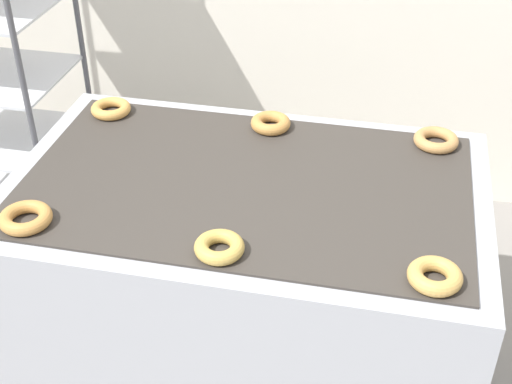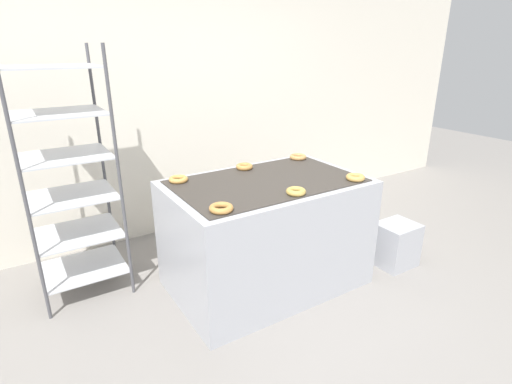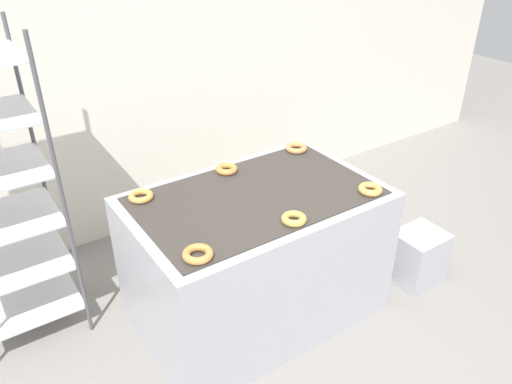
{
  "view_description": "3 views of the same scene",
  "coord_description": "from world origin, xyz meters",
  "px_view_note": "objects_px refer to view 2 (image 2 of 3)",
  "views": [
    {
      "loc": [
        0.41,
        -1.04,
        2.1
      ],
      "look_at": [
        0.0,
        0.87,
        0.74
      ],
      "focal_mm": 50.0,
      "sensor_mm": 36.0,
      "label": 1
    },
    {
      "loc": [
        -1.58,
        -1.62,
        1.84
      ],
      "look_at": [
        0.0,
        0.87,
        0.74
      ],
      "focal_mm": 28.0,
      "sensor_mm": 36.0,
      "label": 2
    },
    {
      "loc": [
        -1.39,
        -1.34,
        2.33
      ],
      "look_at": [
        0.0,
        0.72,
        0.9
      ],
      "focal_mm": 35.0,
      "sensor_mm": 36.0,
      "label": 3
    }
  ],
  "objects_px": {
    "fryer_machine": "(266,234)",
    "donut_far_center": "(244,167)",
    "donut_near_right": "(355,177)",
    "baking_rack_cart": "(68,177)",
    "glaze_bin": "(396,244)",
    "donut_far_right": "(298,157)",
    "donut_near_left": "(221,208)",
    "donut_near_center": "(296,191)",
    "donut_far_left": "(178,179)"
  },
  "relations": [
    {
      "from": "donut_near_left",
      "to": "donut_far_left",
      "type": "xyz_separation_m",
      "value": [
        -0.01,
        0.66,
        -0.0
      ]
    },
    {
      "from": "donut_near_left",
      "to": "donut_near_center",
      "type": "xyz_separation_m",
      "value": [
        0.57,
        -0.01,
        0.0
      ]
    },
    {
      "from": "fryer_machine",
      "to": "baking_rack_cart",
      "type": "xyz_separation_m",
      "value": [
        -1.26,
        0.7,
        0.5
      ]
    },
    {
      "from": "baking_rack_cart",
      "to": "donut_near_center",
      "type": "bearing_deg",
      "value": -39.59
    },
    {
      "from": "donut_far_left",
      "to": "baking_rack_cart",
      "type": "bearing_deg",
      "value": 151.78
    },
    {
      "from": "donut_near_right",
      "to": "donut_far_center",
      "type": "relative_size",
      "value": 1.02
    },
    {
      "from": "glaze_bin",
      "to": "donut_far_right",
      "type": "distance_m",
      "value": 1.15
    },
    {
      "from": "donut_near_right",
      "to": "donut_far_left",
      "type": "bearing_deg",
      "value": 149.28
    },
    {
      "from": "baking_rack_cart",
      "to": "donut_far_left",
      "type": "height_order",
      "value": "baking_rack_cart"
    },
    {
      "from": "donut_near_center",
      "to": "donut_near_right",
      "type": "relative_size",
      "value": 0.97
    },
    {
      "from": "donut_far_left",
      "to": "glaze_bin",
      "type": "bearing_deg",
      "value": -22.5
    },
    {
      "from": "baking_rack_cart",
      "to": "glaze_bin",
      "type": "distance_m",
      "value": 2.72
    },
    {
      "from": "baking_rack_cart",
      "to": "glaze_bin",
      "type": "height_order",
      "value": "baking_rack_cart"
    },
    {
      "from": "fryer_machine",
      "to": "donut_near_left",
      "type": "relative_size",
      "value": 9.86
    },
    {
      "from": "donut_far_right",
      "to": "fryer_machine",
      "type": "bearing_deg",
      "value": -148.45
    },
    {
      "from": "donut_near_right",
      "to": "donut_near_center",
      "type": "bearing_deg",
      "value": -179.9
    },
    {
      "from": "donut_near_center",
      "to": "donut_far_center",
      "type": "height_order",
      "value": "same"
    },
    {
      "from": "glaze_bin",
      "to": "donut_far_left",
      "type": "distance_m",
      "value": 1.96
    },
    {
      "from": "baking_rack_cart",
      "to": "donut_far_center",
      "type": "bearing_deg",
      "value": -15.75
    },
    {
      "from": "donut_near_center",
      "to": "donut_far_left",
      "type": "xyz_separation_m",
      "value": [
        -0.57,
        0.68,
        -0.0
      ]
    },
    {
      "from": "donut_near_center",
      "to": "donut_far_right",
      "type": "relative_size",
      "value": 0.92
    },
    {
      "from": "fryer_machine",
      "to": "donut_near_right",
      "type": "bearing_deg",
      "value": -31.31
    },
    {
      "from": "donut_near_left",
      "to": "donut_far_left",
      "type": "bearing_deg",
      "value": 90.77
    },
    {
      "from": "donut_near_center",
      "to": "donut_far_right",
      "type": "distance_m",
      "value": 0.89
    },
    {
      "from": "donut_near_right",
      "to": "donut_far_center",
      "type": "height_order",
      "value": "donut_near_right"
    },
    {
      "from": "glaze_bin",
      "to": "donut_near_center",
      "type": "bearing_deg",
      "value": 178.8
    },
    {
      "from": "donut_near_left",
      "to": "donut_far_right",
      "type": "relative_size",
      "value": 1.01
    },
    {
      "from": "fryer_machine",
      "to": "donut_far_left",
      "type": "bearing_deg",
      "value": 149.87
    },
    {
      "from": "fryer_machine",
      "to": "donut_far_left",
      "type": "xyz_separation_m",
      "value": [
        -0.57,
        0.33,
        0.46
      ]
    },
    {
      "from": "baking_rack_cart",
      "to": "donut_near_left",
      "type": "distance_m",
      "value": 1.25
    },
    {
      "from": "fryer_machine",
      "to": "donut_far_center",
      "type": "distance_m",
      "value": 0.58
    },
    {
      "from": "donut_far_center",
      "to": "baking_rack_cart",
      "type": "bearing_deg",
      "value": 164.25
    },
    {
      "from": "fryer_machine",
      "to": "glaze_bin",
      "type": "relative_size",
      "value": 3.8
    },
    {
      "from": "donut_near_right",
      "to": "baking_rack_cart",
      "type": "bearing_deg",
      "value": 150.21
    },
    {
      "from": "fryer_machine",
      "to": "donut_near_center",
      "type": "bearing_deg",
      "value": -88.91
    },
    {
      "from": "fryer_machine",
      "to": "baking_rack_cart",
      "type": "relative_size",
      "value": 0.8
    },
    {
      "from": "donut_far_left",
      "to": "donut_near_center",
      "type": "bearing_deg",
      "value": -49.65
    },
    {
      "from": "baking_rack_cart",
      "to": "donut_near_right",
      "type": "relative_size",
      "value": 13.15
    },
    {
      "from": "donut_near_center",
      "to": "donut_near_right",
      "type": "distance_m",
      "value": 0.56
    },
    {
      "from": "donut_near_center",
      "to": "donut_far_center",
      "type": "relative_size",
      "value": 0.99
    },
    {
      "from": "donut_far_left",
      "to": "donut_far_center",
      "type": "bearing_deg",
      "value": 1.35
    },
    {
      "from": "fryer_machine",
      "to": "glaze_bin",
      "type": "bearing_deg",
      "value": -18.26
    },
    {
      "from": "donut_far_left",
      "to": "donut_far_right",
      "type": "distance_m",
      "value": 1.13
    },
    {
      "from": "glaze_bin",
      "to": "donut_far_left",
      "type": "height_order",
      "value": "donut_far_left"
    },
    {
      "from": "fryer_machine",
      "to": "donut_far_center",
      "type": "xyz_separation_m",
      "value": [
        0.01,
        0.34,
        0.46
      ]
    },
    {
      "from": "baking_rack_cart",
      "to": "donut_far_left",
      "type": "relative_size",
      "value": 13.04
    },
    {
      "from": "donut_far_right",
      "to": "donut_near_left",
      "type": "bearing_deg",
      "value": -148.76
    },
    {
      "from": "fryer_machine",
      "to": "donut_far_right",
      "type": "distance_m",
      "value": 0.81
    },
    {
      "from": "fryer_machine",
      "to": "donut_near_left",
      "type": "bearing_deg",
      "value": -149.07
    },
    {
      "from": "donut_near_center",
      "to": "donut_far_left",
      "type": "height_order",
      "value": "donut_near_center"
    }
  ]
}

